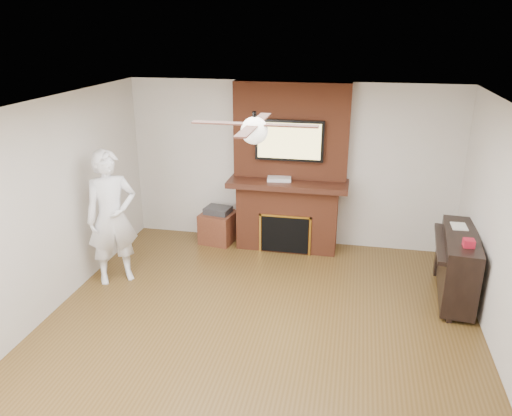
% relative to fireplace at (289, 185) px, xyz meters
% --- Properties ---
extents(room_shell, '(5.36, 5.86, 2.86)m').
position_rel_fireplace_xyz_m(room_shell, '(0.00, -2.55, 0.25)').
color(room_shell, '#4E3617').
rests_on(room_shell, ground).
extents(fireplace, '(1.78, 0.64, 2.50)m').
position_rel_fireplace_xyz_m(fireplace, '(0.00, 0.00, 0.00)').
color(fireplace, brown).
rests_on(fireplace, ground).
extents(tv, '(1.00, 0.08, 0.60)m').
position_rel_fireplace_xyz_m(tv, '(0.00, -0.05, 0.68)').
color(tv, black).
rests_on(tv, fireplace).
extents(ceiling_fan, '(1.21, 1.21, 0.31)m').
position_rel_fireplace_xyz_m(ceiling_fan, '(-0.00, -2.55, 1.34)').
color(ceiling_fan, black).
rests_on(ceiling_fan, room_shell).
extents(person, '(0.79, 0.75, 1.80)m').
position_rel_fireplace_xyz_m(person, '(-2.10, -1.57, -0.10)').
color(person, white).
rests_on(person, ground).
extents(side_table, '(0.57, 0.57, 0.57)m').
position_rel_fireplace_xyz_m(side_table, '(-1.10, -0.07, -0.73)').
color(side_table, '#532617').
rests_on(side_table, ground).
extents(piano, '(0.61, 1.35, 0.95)m').
position_rel_fireplace_xyz_m(piano, '(2.29, -1.16, -0.53)').
color(piano, black).
rests_on(piano, ground).
extents(cable_box, '(0.37, 0.24, 0.05)m').
position_rel_fireplace_xyz_m(cable_box, '(-0.13, -0.10, 0.11)').
color(cable_box, silver).
rests_on(cable_box, fireplace).
extents(candle_orange, '(0.07, 0.07, 0.13)m').
position_rel_fireplace_xyz_m(candle_orange, '(-0.22, -0.24, -0.93)').
color(candle_orange, '#EE501C').
rests_on(candle_orange, ground).
extents(candle_green, '(0.07, 0.07, 0.08)m').
position_rel_fireplace_xyz_m(candle_green, '(0.06, -0.17, -0.95)').
color(candle_green, '#619039').
rests_on(candle_green, ground).
extents(candle_cream, '(0.09, 0.09, 0.12)m').
position_rel_fireplace_xyz_m(candle_cream, '(0.10, -0.25, -0.94)').
color(candle_cream, '#F2E8C1').
rests_on(candle_cream, ground).
extents(candle_blue, '(0.06, 0.06, 0.07)m').
position_rel_fireplace_xyz_m(candle_blue, '(0.22, -0.24, -0.96)').
color(candle_blue, '#3765A6').
rests_on(candle_blue, ground).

